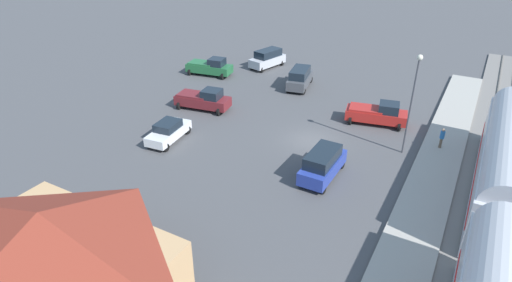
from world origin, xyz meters
The scene contains 14 objects.
ground_plane centered at (0.00, 0.00, 0.00)m, with size 200.00×200.00×0.00m, color #4C4C4F.
railway_track centered at (-14.00, 0.00, 0.09)m, with size 4.80×70.00×0.30m.
platform centered at (-10.00, 0.00, 0.15)m, with size 3.20×46.00×0.30m.
passenger_train centered at (-14.00, 9.66, 2.86)m, with size 2.93×33.47×4.98m.
station_building centered at (4.00, 22.00, 3.00)m, with size 11.30×8.26×5.76m.
pedestrian_on_platform centered at (-9.76, -3.48, 1.28)m, with size 0.36×0.36×1.71m.
pickup_maroon centered at (11.89, -0.99, 1.03)m, with size 5.64×3.12×2.14m.
suv_charcoal centered at (6.03, -10.94, 1.15)m, with size 2.87×5.19×2.22m.
suv_silver centered at (12.44, -15.49, 1.15)m, with size 3.10×5.23×2.22m.
suv_blue centered at (-2.83, 4.90, 1.15)m, with size 2.02×4.92×2.22m.
sedan_white centered at (10.65, 5.88, 0.88)m, with size 2.31×4.67×1.74m.
pickup_red centered at (-3.91, -5.98, 1.03)m, with size 5.68×3.29×2.14m.
pickup_green centered at (17.04, -9.55, 1.03)m, with size 5.64×3.13×2.14m.
light_pole_near_platform centered at (-7.20, -1.72, 5.09)m, with size 0.44×0.44×8.14m.
Camera 1 is at (-11.41, 30.18, 17.15)m, focal length 29.80 mm.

